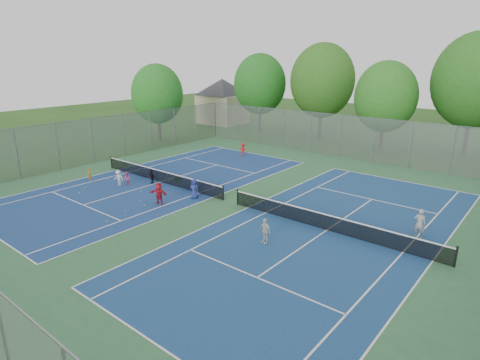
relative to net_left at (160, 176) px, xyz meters
The scene contains 35 objects.
ground 7.01m from the net_left, ahead, with size 120.00×120.00×0.00m, color #254D18.
court_pad 7.01m from the net_left, ahead, with size 32.00×32.00×0.01m, color #2E613A.
court_left 0.44m from the net_left, ahead, with size 10.97×23.77×0.01m, color navy.
court_right 14.01m from the net_left, ahead, with size 10.97×23.77×0.01m, color navy.
net_left is the anchor object (origin of this frame).
net_right 14.00m from the net_left, ahead, with size 12.87×0.10×0.91m, color black.
fence_north 17.53m from the net_left, 66.37° to the left, with size 32.00×0.10×4.00m, color gray.
fence_west 9.13m from the net_left, behind, with size 32.00×0.10×4.00m, color gray.
house 28.55m from the net_left, 122.01° to the left, with size 11.03×11.03×7.30m.
tree_nw 23.72m from the net_left, 107.65° to the left, with size 6.40×6.40×9.58m.
tree_nl 23.81m from the net_left, 87.51° to the left, with size 7.20×7.20×10.69m.
tree_nc 23.38m from the net_left, 66.80° to the left, with size 6.00×6.00×8.85m.
tree_nr 29.59m from the net_left, 56.31° to the left, with size 7.60×7.60×11.42m.
tree_side_w 16.34m from the net_left, 140.19° to the left, with size 5.60×5.60×8.47m.
ball_crate 1.44m from the net_left, 53.36° to the left, with size 0.33×0.33×0.28m, color blue.
ball_hopper 1.26m from the net_left, 43.12° to the left, with size 0.26×0.26×0.51m, color #268D2E.
student_a 5.46m from the net_left, 143.09° to the right, with size 0.39×0.25×1.06m, color #C76A12.
student_b 2.43m from the net_left, 121.61° to the right, with size 0.51×0.39×1.04m, color #CC4F88.
student_c 3.04m from the net_left, 125.65° to the right, with size 0.75×0.43×1.16m, color silver.
student_d 0.66m from the net_left, 112.45° to the right, with size 0.64×0.26×1.09m, color black.
student_e 4.70m from the net_left, 11.42° to the right, with size 0.66×0.43×1.35m, color navy.
student_f 4.86m from the net_left, 40.84° to the right, with size 1.35×0.43×1.45m, color #B41925.
child_far_baseline 10.62m from the net_left, 92.44° to the left, with size 0.80×0.46×1.24m, color #AD1918.
instructor 18.29m from the net_left, ahead, with size 0.59×0.39×1.62m, color gray.
teen_court_b 12.72m from the net_left, 15.59° to the right, with size 0.80×0.33×1.36m, color silver.
tennis_ball_0 6.24m from the net_left, 59.90° to the right, with size 0.07×0.07×0.07m, color gold.
tennis_ball_1 7.88m from the net_left, 62.74° to the right, with size 0.07×0.07×0.07m, color #CEE836.
tennis_ball_2 4.25m from the net_left, 148.64° to the right, with size 0.07×0.07×0.07m, color #CCE335.
tennis_ball_3 5.82m from the net_left, 114.31° to the right, with size 0.07×0.07×0.07m, color #F4F438.
tennis_ball_4 4.26m from the net_left, 58.09° to the right, with size 0.07×0.07×0.07m, color #CDDC33.
tennis_ball_5 6.96m from the net_left, 69.30° to the right, with size 0.07×0.07×0.07m, color #BDD531.
tennis_ball_6 7.22m from the net_left, 122.35° to the right, with size 0.07×0.07×0.07m, color #D0E635.
tennis_ball_7 5.15m from the net_left, 51.54° to the right, with size 0.07×0.07×0.07m, color #DCF238.
tennis_ball_8 5.40m from the net_left, 124.87° to the right, with size 0.07×0.07×0.07m, color #BDCF30.
tennis_ball_9 2.57m from the net_left, 72.33° to the right, with size 0.07×0.07×0.07m, color #D9EF37.
Camera 1 is at (16.10, -18.71, 9.17)m, focal length 30.00 mm.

